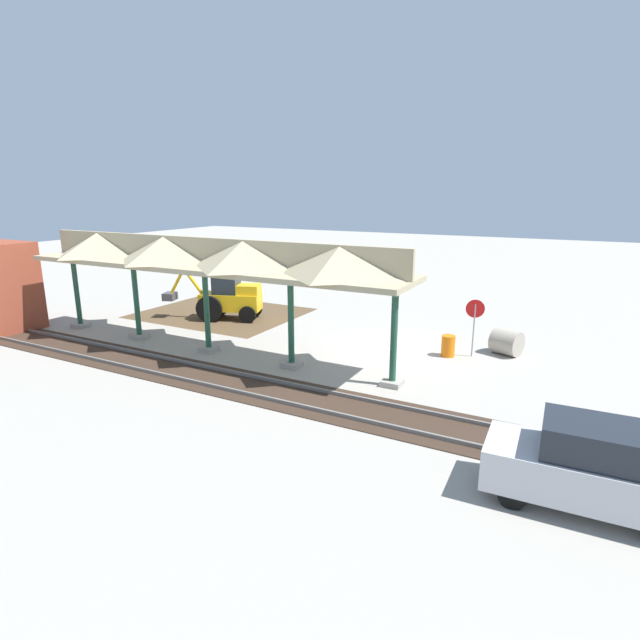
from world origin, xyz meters
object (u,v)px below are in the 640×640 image
Objects in this scene: distant_parked_car at (590,467)px; traffic_barrel at (448,346)px; stop_sign at (475,316)px; backhoe at (228,296)px; concrete_pipe at (506,342)px.

distant_parked_car reaches higher than traffic_barrel.
distant_parked_car is (-4.37, 9.39, -0.77)m from stop_sign.
traffic_barrel is at bearing -59.44° from distant_parked_car.
backhoe is 19.85m from distant_parked_car.
backhoe is (12.99, -0.24, -0.50)m from stop_sign.
stop_sign reaches higher than traffic_barrel.
stop_sign reaches higher than concrete_pipe.
traffic_barrel is at bearing 176.68° from backhoe.
backhoe is 3.81× the size of concrete_pipe.
concrete_pipe is (-14.20, -0.71, -0.72)m from backhoe.
backhoe reaches higher than concrete_pipe.
concrete_pipe is at bearing -146.32° from traffic_barrel.
distant_parked_car is (-3.16, 10.34, 0.45)m from concrete_pipe.
backhoe is 5.93× the size of traffic_barrel.
stop_sign is 1.65m from traffic_barrel.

